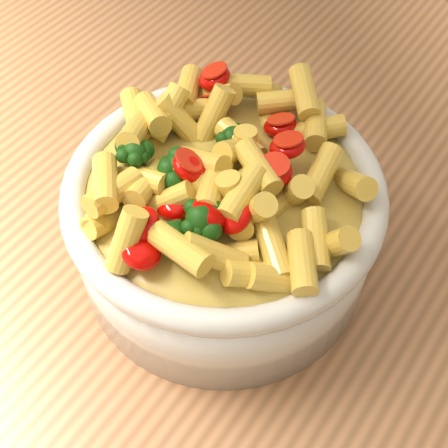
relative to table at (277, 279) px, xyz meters
The scene contains 3 objects.
table is the anchor object (origin of this frame).
serving_bowl 0.17m from the table, 104.08° to the right, with size 0.24×0.24×0.10m.
pasta_salad 0.23m from the table, 104.08° to the right, with size 0.19×0.19×0.04m.
Camera 1 is at (0.15, -0.31, 1.34)m, focal length 50.00 mm.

